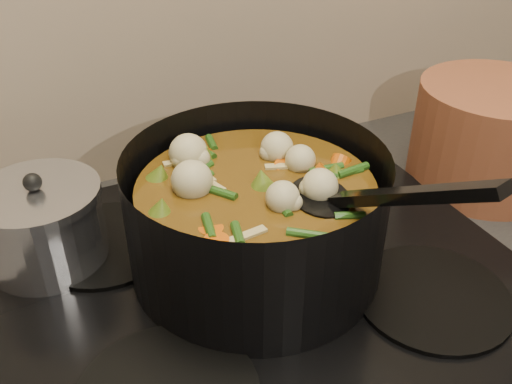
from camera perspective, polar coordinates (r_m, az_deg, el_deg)
name	(u,v)px	position (r m, az deg, el deg)	size (l,w,h in m)	color
stovetop	(259,275)	(0.71, 0.34, -8.32)	(0.62, 0.54, 0.03)	black
stockpot	(257,217)	(0.67, 0.06, -2.53)	(0.32, 0.40, 0.22)	black
saucepan	(43,225)	(0.74, -20.51, -3.09)	(0.15, 0.15, 0.12)	silver
terracotta_crock	(489,136)	(0.94, 22.24, 5.24)	(0.23, 0.23, 0.16)	brown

